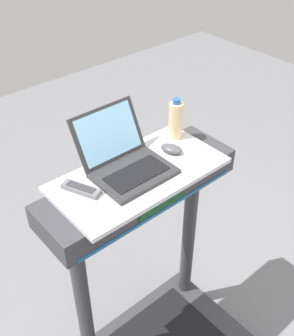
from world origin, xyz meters
TOP-DOWN VIEW (x-y plane):
  - desk_board at (0.00, 0.70)m, footprint 0.73×0.37m
  - laptop at (-0.03, 0.75)m, footprint 0.31×0.33m
  - computer_mouse at (0.20, 0.72)m, footprint 0.09×0.11m
  - water_bottle at (0.30, 0.80)m, footprint 0.06×0.06m
  - tv_remote at (-0.25, 0.75)m, footprint 0.10×0.17m

SIDE VIEW (x-z plane):
  - desk_board at x=0.00m, z-range 1.18..1.20m
  - tv_remote at x=-0.25m, z-range 1.20..1.22m
  - computer_mouse at x=0.20m, z-range 1.20..1.23m
  - laptop at x=-0.03m, z-range 1.13..1.36m
  - water_bottle at x=0.30m, z-range 1.19..1.39m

